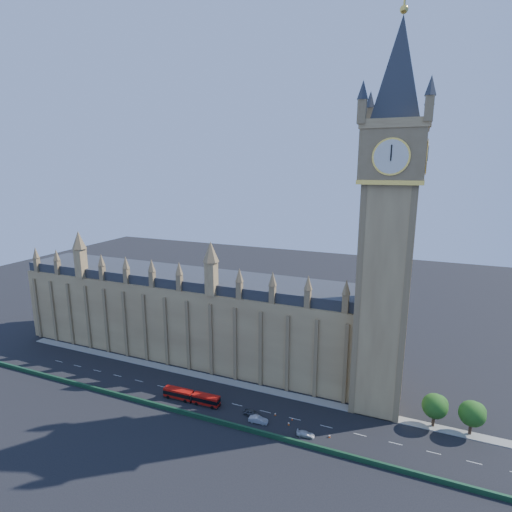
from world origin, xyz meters
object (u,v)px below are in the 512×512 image
at_px(car_grey, 252,413).
at_px(car_silver, 258,420).
at_px(red_bus, 191,396).
at_px(car_white, 306,434).

xyz_separation_m(car_grey, car_silver, (2.59, -2.03, 0.04)).
distance_m(red_bus, car_grey, 17.54).
xyz_separation_m(red_bus, car_silver, (20.11, -1.64, -0.68)).
bearing_deg(car_white, car_grey, 73.38).
bearing_deg(car_grey, car_silver, -125.89).
relative_size(car_silver, car_white, 1.13).
bearing_deg(car_silver, red_bus, 80.64).
distance_m(car_grey, car_white, 15.03).
relative_size(car_grey, car_silver, 0.92).
bearing_deg(car_silver, car_white, -97.46).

